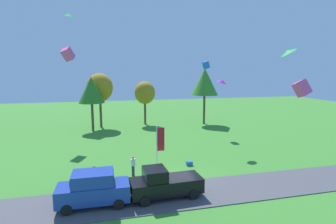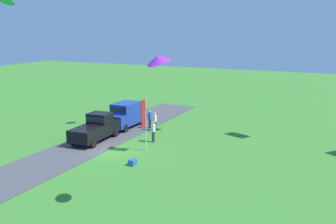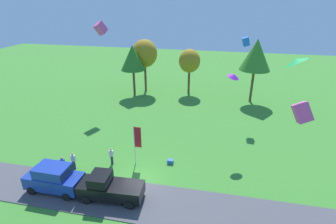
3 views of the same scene
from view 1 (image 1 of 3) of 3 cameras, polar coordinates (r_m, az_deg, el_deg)
The scene contains 19 objects.
ground_plane at distance 21.88m, azimuth 2.10°, elevation -14.73°, with size 120.00×120.00×0.00m, color #3D842D.
pavement_strip at distance 19.80m, azimuth 4.07°, elevation -17.31°, with size 36.00×4.40×0.06m, color #4C4C51.
car_suv_mid_row at distance 18.35m, azimuth -15.94°, elevation -15.48°, with size 4.63×2.10×2.28m.
car_pickup_far_end at distance 18.82m, azimuth -1.01°, elevation -15.13°, with size 5.09×2.25×2.14m.
person_on_lawn at distance 20.55m, azimuth -17.43°, elevation -14.12°, with size 0.36×0.24×1.71m.
person_watching_sky at distance 22.67m, azimuth -7.62°, elevation -11.55°, with size 0.36×0.24×1.71m.
person_beside_suv at distance 21.24m, azimuth -15.72°, elevation -13.26°, with size 0.36×0.24×1.71m.
tree_center_back at distance 39.69m, azimuth -16.35°, elevation 4.56°, with size 3.76×3.76×7.94m.
tree_right_of_center at distance 42.08m, azimuth -14.64°, elevation 5.13°, with size 4.00×4.00×8.45m.
tree_far_right at distance 43.27m, azimuth -5.07°, elevation 4.15°, with size 3.37×3.37×7.11m.
tree_lone_near at distance 43.73m, azimuth 8.00°, elevation 6.52°, with size 4.38×4.38×9.25m.
flag_banner at distance 22.96m, azimuth -1.86°, elevation -6.63°, with size 0.71×0.08×4.14m.
cooler_box at distance 25.11m, azimuth 4.67°, elevation -11.09°, with size 0.56×0.40×0.40m, color blue.
kite_box_near_flag at distance 37.94m, azimuth 8.28°, elevation 10.09°, with size 0.70×0.70×0.99m, color blue.
kite_delta_over_trees at distance 29.85m, azimuth 11.66°, elevation 6.58°, with size 1.17×1.17×0.33m, color purple.
kite_diamond_low_drifter at distance 30.56m, azimuth -20.78°, elevation 19.21°, with size 0.73×1.10×0.26m, color green.
kite_delta_high_left at distance 27.06m, azimuth 24.67°, elevation 11.86°, with size 1.54×1.54×0.28m, color green.
kite_box_topmost at distance 34.81m, azimuth -20.96°, elevation 11.69°, with size 1.00×1.00×1.39m, color #EA4C9E.
kite_box_mid_center at distance 26.55m, azimuth 27.12°, elevation 4.61°, with size 0.94×0.94×1.31m, color #EA4C9E.
Camera 1 is at (-5.50, -19.28, 8.76)m, focal length 28.00 mm.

